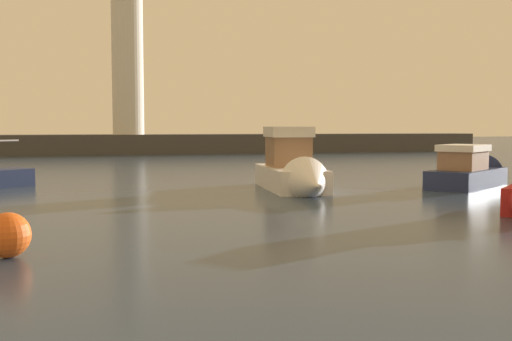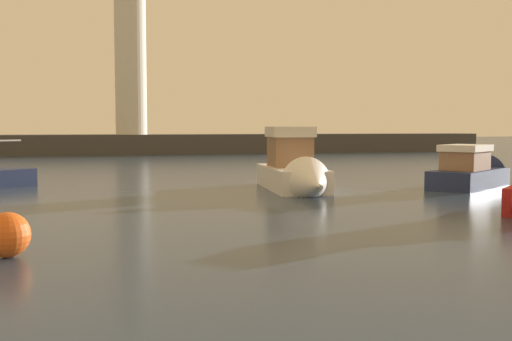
{
  "view_description": "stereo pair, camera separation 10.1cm",
  "coord_description": "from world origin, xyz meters",
  "px_view_note": "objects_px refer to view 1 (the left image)",
  "views": [
    {
      "loc": [
        -2.83,
        -2.47,
        2.76
      ],
      "look_at": [
        1.31,
        13.06,
        1.58
      ],
      "focal_mm": 42.53,
      "sensor_mm": 36.0,
      "label": 1
    },
    {
      "loc": [
        -2.73,
        -2.49,
        2.76
      ],
      "look_at": [
        1.31,
        13.06,
        1.58
      ],
      "focal_mm": 42.53,
      "sensor_mm": 36.0,
      "label": 2
    }
  ],
  "objects_px": {
    "motorboat_2": "(475,172)",
    "lighthouse": "(127,52)",
    "motorboat_3": "(296,172)",
    "mooring_buoy": "(8,235)"
  },
  "relations": [
    {
      "from": "motorboat_2",
      "to": "lighthouse",
      "type": "bearing_deg",
      "value": 110.5
    },
    {
      "from": "motorboat_3",
      "to": "mooring_buoy",
      "type": "bearing_deg",
      "value": -132.84
    },
    {
      "from": "motorboat_2",
      "to": "motorboat_3",
      "type": "bearing_deg",
      "value": -178.34
    },
    {
      "from": "lighthouse",
      "to": "mooring_buoy",
      "type": "bearing_deg",
      "value": -96.06
    },
    {
      "from": "mooring_buoy",
      "to": "lighthouse",
      "type": "bearing_deg",
      "value": 83.94
    },
    {
      "from": "motorboat_2",
      "to": "mooring_buoy",
      "type": "distance_m",
      "value": 21.91
    },
    {
      "from": "motorboat_2",
      "to": "motorboat_3",
      "type": "height_order",
      "value": "motorboat_3"
    },
    {
      "from": "motorboat_3",
      "to": "mooring_buoy",
      "type": "xyz_separation_m",
      "value": [
        -10.02,
        -10.8,
        -0.36
      ]
    },
    {
      "from": "motorboat_2",
      "to": "mooring_buoy",
      "type": "xyz_separation_m",
      "value": [
        -18.91,
        -11.06,
        -0.15
      ]
    },
    {
      "from": "lighthouse",
      "to": "motorboat_3",
      "type": "xyz_separation_m",
      "value": [
        4.92,
        -37.21,
        -9.25
      ]
    }
  ]
}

